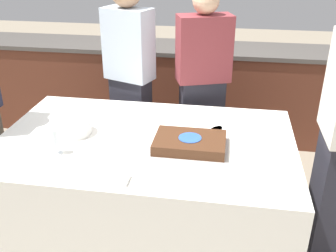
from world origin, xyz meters
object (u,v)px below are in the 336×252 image
object	(u,v)px
cake	(190,143)
person_cutting_cake	(202,88)
plate_stack	(73,128)
wine_glass	(55,138)
person_standing_back	(130,78)

from	to	relation	value
cake	person_cutting_cake	world-z (taller)	person_cutting_cake
cake	plate_stack	size ratio (longest dim) A/B	1.96
plate_stack	wine_glass	world-z (taller)	wine_glass
wine_glass	person_cutting_cake	xyz separation A→B (m)	(0.76, 1.07, -0.04)
cake	person_standing_back	bearing A→B (deg)	123.74
cake	person_cutting_cake	xyz separation A→B (m)	(0.00, 0.88, 0.02)
wine_glass	plate_stack	bearing A→B (deg)	90.70
person_cutting_cake	person_standing_back	distance (m)	0.59
person_cutting_cake	person_standing_back	xyz separation A→B (m)	(-0.59, 0.00, 0.06)
plate_stack	person_cutting_cake	size ratio (longest dim) A/B	0.15
wine_glass	person_standing_back	xyz separation A→B (m)	(0.17, 1.07, 0.01)
cake	plate_stack	xyz separation A→B (m)	(-0.76, 0.07, 0.01)
cake	person_standing_back	size ratio (longest dim) A/B	0.28
cake	plate_stack	distance (m)	0.76
plate_stack	wine_glass	size ratio (longest dim) A/B	1.52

